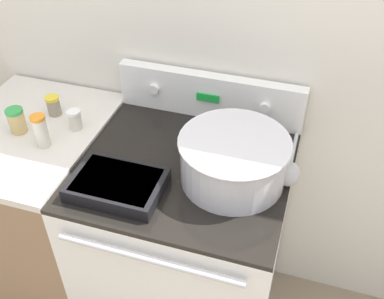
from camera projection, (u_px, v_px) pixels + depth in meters
kitchen_wall at (216, 38)px, 1.66m from camera, size 8.00×0.05×2.50m
stove_range at (186, 249)px, 1.87m from camera, size 0.74×0.71×0.95m
control_panel at (210, 96)px, 1.75m from camera, size 0.74×0.07×0.18m
side_counter at (50, 214)px, 2.02m from camera, size 0.56×0.68×0.96m
mixing_bowl at (234, 158)px, 1.46m from camera, size 0.37×0.37×0.17m
casserole_dish at (117, 184)px, 1.46m from camera, size 0.30×0.21×0.05m
ladle at (288, 172)px, 1.49m from camera, size 0.08×0.31×0.08m
spice_jar_white_cap at (75, 120)px, 1.69m from camera, size 0.05×0.05×0.08m
spice_jar_orange_cap at (41, 131)px, 1.60m from camera, size 0.05×0.05×0.13m
spice_jar_yellow_cap at (54, 105)px, 1.77m from camera, size 0.05×0.05×0.08m
spice_jar_green_cap at (17, 120)px, 1.67m from camera, size 0.06×0.06×0.10m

